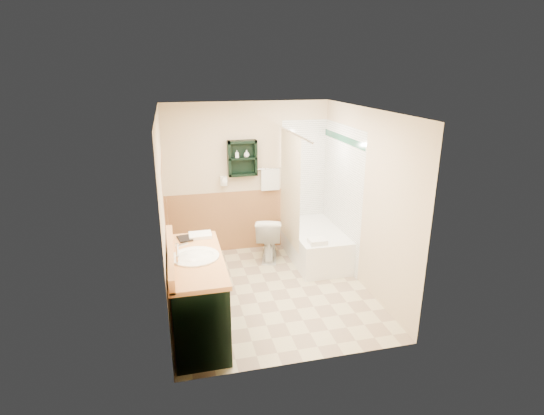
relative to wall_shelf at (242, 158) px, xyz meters
The scene contains 25 objects.
floor 2.09m from the wall_shelf, 85.93° to the right, with size 3.00×3.00×0.00m, color beige.
back_wall 0.38m from the wall_shelf, 48.99° to the left, with size 2.60×0.04×2.40m, color beige.
left_wall 1.89m from the wall_shelf, 130.97° to the right, with size 0.04×3.00×2.40m, color beige.
right_wall 2.03m from the wall_shelf, 44.70° to the right, with size 0.04×3.00×2.40m, color beige.
ceiling 1.66m from the wall_shelf, 85.93° to the right, with size 2.60×3.00×0.04m, color white.
wainscot_left 2.12m from the wall_shelf, 130.14° to the right, with size 2.98×2.98×1.00m, color #BA7B4B, non-canonical shape.
wainscot_back 1.06m from the wall_shelf, 38.66° to the left, with size 2.58×2.58×1.00m, color #BA7B4B, non-canonical shape.
mirror_frame 2.28m from the wall_shelf, 120.90° to the right, with size 1.30×1.30×1.00m, color brown, non-canonical shape.
mirror_glass 2.28m from the wall_shelf, 120.79° to the right, with size 1.20×1.20×0.90m, color white, non-canonical shape.
tile_right 1.61m from the wall_shelf, 25.39° to the right, with size 1.50×1.50×2.10m, color white, non-canonical shape.
tile_back 1.23m from the wall_shelf, ahead, with size 0.95×0.95×2.10m, color white, non-canonical shape.
tile_accent 1.56m from the wall_shelf, 25.55° to the right, with size 1.50×1.50×0.10m, color #144731, non-canonical shape.
wall_shelf is the anchor object (origin of this frame).
hair_dryer 0.46m from the wall_shelf, behind, with size 0.10×0.24×0.18m, color white, non-canonical shape.
towel_bar 0.49m from the wall_shelf, ahead, with size 0.40×0.06×0.40m, color silver, non-canonical shape.
curtain_rod 1.01m from the wall_shelf, 46.11° to the right, with size 0.03×0.03×1.60m, color silver.
shower_curtain 0.89m from the wall_shelf, 37.30° to the right, with size 1.05×1.05×1.70m, color beige, non-canonical shape.
vanity 2.53m from the wall_shelf, 113.03° to the right, with size 0.59×1.47×0.93m, color black.
bathtub 1.74m from the wall_shelf, 27.76° to the right, with size 0.76×1.50×0.51m, color white.
toilet 1.30m from the wall_shelf, 48.26° to the right, with size 0.39×0.70×0.69m, color white.
counter_towel 1.82m from the wall_shelf, 117.51° to the right, with size 0.27×0.21×0.04m, color silver.
vanity_book 1.97m from the wall_shelf, 123.78° to the right, with size 0.16×0.02×0.21m, color black.
tub_towel 1.74m from the wall_shelf, 52.96° to the right, with size 0.25×0.21×0.07m, color silver.
soap_bottle_a 0.09m from the wall_shelf, behind, with size 0.05×0.11×0.05m, color white.
soap_bottle_b 0.09m from the wall_shelf, ahead, with size 0.09×0.11×0.09m, color white.
Camera 1 is at (-1.17, -4.96, 2.88)m, focal length 28.00 mm.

